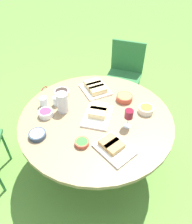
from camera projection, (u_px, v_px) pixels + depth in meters
name	position (u px, v px, depth m)	size (l,w,h in m)	color
ground_plane	(96.00, 164.00, 2.44)	(40.00, 40.00, 0.00)	#5B8C38
dining_table	(96.00, 124.00, 2.03)	(1.38, 1.38, 0.72)	#4C4C51
chair_near_left	(125.00, 71.00, 2.93)	(0.44, 0.46, 0.89)	#2D6B38
water_pitcher	(62.00, 102.00, 1.97)	(0.11, 0.10, 0.19)	silver
wine_glass	(129.00, 115.00, 1.79)	(0.07, 0.07, 0.18)	silver
platter_bread_main	(113.00, 147.00, 1.68)	(0.33, 0.36, 0.06)	white
platter_charcuterie	(95.00, 88.00, 2.25)	(0.39, 0.39, 0.07)	white
platter_sandwich_side	(98.00, 113.00, 1.96)	(0.35, 0.28, 0.07)	white
bowl_fries	(124.00, 98.00, 2.13)	(0.16, 0.16, 0.06)	#B74733
bowl_salad	(82.00, 143.00, 1.72)	(0.11, 0.11, 0.04)	#B74733
bowl_olives	(62.00, 93.00, 2.19)	(0.15, 0.15, 0.06)	beige
bowl_dip_red	(46.00, 113.00, 1.96)	(0.13, 0.13, 0.06)	white
bowl_dip_cream	(37.00, 135.00, 1.78)	(0.14, 0.14, 0.04)	#334256
bowl_roasted_veg	(146.00, 109.00, 2.00)	(0.14, 0.14, 0.06)	beige
cup_water_near	(44.00, 102.00, 2.05)	(0.07, 0.07, 0.10)	silver
cup_water_far	(56.00, 101.00, 2.07)	(0.06, 0.06, 0.09)	silver
handbag	(46.00, 101.00, 3.07)	(0.30, 0.14, 0.37)	maroon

